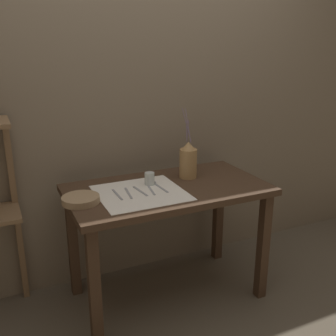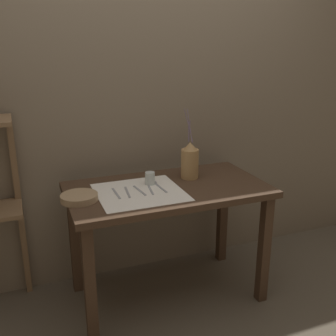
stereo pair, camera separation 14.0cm
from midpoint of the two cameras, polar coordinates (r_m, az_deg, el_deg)
name	(u,v)px [view 2 (the right image)]	position (r m, az deg, el deg)	size (l,w,h in m)	color
ground_plane	(167,294)	(2.78, 1.43, -17.78)	(12.00, 12.00, 0.00)	brown
stone_wall_back	(144,106)	(2.71, -2.02, 8.94)	(7.00, 0.06, 2.40)	#7A6B56
wooden_table	(167,204)	(2.46, 1.55, -5.23)	(1.22, 0.67, 0.77)	#422D1E
linen_cloth	(140,192)	(2.32, -2.40, -3.55)	(0.50, 0.48, 0.00)	white
pitcher_with_flowers	(190,161)	(2.54, 4.76, 0.94)	(0.11, 0.11, 0.45)	#A87F4C
wooden_bowl	(79,197)	(2.24, -11.03, -4.24)	(0.21, 0.21, 0.04)	#9E7F5B
glass_tumbler_near	(150,178)	(2.43, -1.00, -1.52)	(0.06, 0.06, 0.08)	silver
fork_outer	(116,193)	(2.31, -5.81, -3.71)	(0.01, 0.18, 0.00)	#939399
knife_center	(127,192)	(2.32, -4.19, -3.53)	(0.03, 0.18, 0.00)	#939399
fork_inner	(140,190)	(2.34, -2.44, -3.29)	(0.03, 0.18, 0.00)	#939399
spoon_inner	(149,186)	(2.41, -1.14, -2.63)	(0.04, 0.19, 0.02)	#939399
spoon_outer	(157,184)	(2.43, 0.04, -2.42)	(0.03, 0.19, 0.02)	#939399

